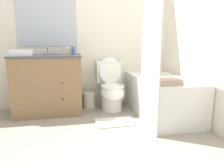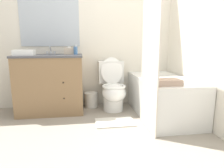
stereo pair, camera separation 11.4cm
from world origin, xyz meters
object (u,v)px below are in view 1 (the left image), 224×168
at_px(vanity_cabinet, 49,84).
at_px(bath_towel_folded, 167,82).
at_px(sink_faucet, 48,52).
at_px(toilet, 111,88).
at_px(hand_towel_folded, 21,53).
at_px(wastebasket, 89,100).
at_px(bath_mat, 115,122).
at_px(tissue_box, 67,51).
at_px(soap_dispenser, 74,50).
at_px(bathtub, 161,96).

xyz_separation_m(vanity_cabinet, bath_towel_folded, (1.47, -0.89, 0.14)).
relative_size(sink_faucet, toilet, 0.17).
bearing_deg(sink_faucet, vanity_cabinet, -90.00).
bearing_deg(hand_towel_folded, vanity_cabinet, 23.86).
height_order(wastebasket, bath_mat, wastebasket).
bearing_deg(wastebasket, tissue_box, -177.50).
xyz_separation_m(vanity_cabinet, hand_towel_folded, (-0.31, -0.14, 0.47)).
relative_size(wastebasket, bath_towel_folded, 0.77).
distance_m(vanity_cabinet, hand_towel_folded, 0.58).
bearing_deg(sink_faucet, hand_towel_folded, -131.93).
xyz_separation_m(wastebasket, hand_towel_folded, (-0.92, -0.27, 0.80)).
height_order(tissue_box, bath_towel_folded, tissue_box).
height_order(vanity_cabinet, hand_towel_folded, hand_towel_folded).
xyz_separation_m(toilet, bath_towel_folded, (0.52, -0.85, 0.25)).
xyz_separation_m(sink_faucet, bath_mat, (0.89, -0.81, -0.91)).
relative_size(soap_dispenser, bath_mat, 0.29).
relative_size(bathtub, bath_mat, 2.67).
relative_size(wastebasket, tissue_box, 1.65).
relative_size(vanity_cabinet, toilet, 1.18).
distance_m(toilet, bath_towel_folded, 1.02).
distance_m(wastebasket, hand_towel_folded, 1.25).
relative_size(wastebasket, soap_dispenser, 1.65).
xyz_separation_m(vanity_cabinet, tissue_box, (0.29, 0.12, 0.48)).
xyz_separation_m(toilet, tissue_box, (-0.66, 0.16, 0.58)).
bearing_deg(tissue_box, bathtub, -21.18).
bearing_deg(sink_faucet, soap_dispenser, -24.77).
distance_m(bathtub, tissue_box, 1.58).
height_order(sink_faucet, soap_dispenser, soap_dispenser).
bearing_deg(soap_dispenser, toilet, -7.06).
bearing_deg(sink_faucet, bath_towel_folded, -36.72).
xyz_separation_m(sink_faucet, toilet, (0.95, -0.25, -0.57)).
height_order(bathtub, soap_dispenser, soap_dispenser).
height_order(vanity_cabinet, sink_faucet, sink_faucet).
bearing_deg(bathtub, hand_towel_folded, 172.29).
bearing_deg(hand_towel_folded, bath_mat, -21.16).
distance_m(wastebasket, tissue_box, 0.87).
relative_size(soap_dispenser, bath_towel_folded, 0.47).
xyz_separation_m(wastebasket, soap_dispenser, (-0.22, -0.11, 0.82)).
height_order(bathtub, tissue_box, tissue_box).
bearing_deg(vanity_cabinet, toilet, -2.48).
relative_size(tissue_box, bath_mat, 0.29).
height_order(sink_faucet, wastebasket, sink_faucet).
height_order(toilet, bath_mat, toilet).
bearing_deg(bath_mat, tissue_box, 129.92).
bearing_deg(bath_towel_folded, vanity_cabinet, 148.88).
height_order(toilet, wastebasket, toilet).
height_order(toilet, tissue_box, tissue_box).
bearing_deg(bath_mat, bath_towel_folded, -26.20).
bearing_deg(sink_faucet, tissue_box, -17.22).
xyz_separation_m(toilet, bathtub, (0.68, -0.36, -0.07)).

